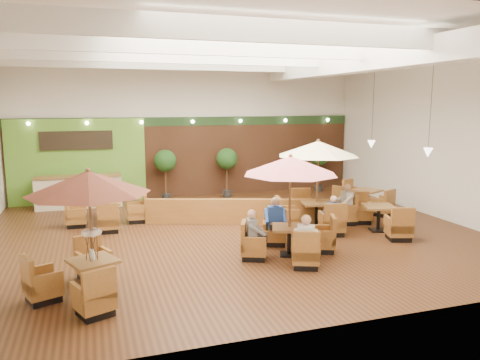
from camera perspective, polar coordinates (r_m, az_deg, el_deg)
name	(u,v)px	position (r m, az deg, el deg)	size (l,w,h in m)	color
room	(231,108)	(14.50, -1.07, 8.77)	(14.04, 14.00, 5.52)	#381E0F
service_counter	(79,192)	(18.05, -19.03, -1.34)	(3.00, 0.75, 1.18)	beige
booth_divider	(237,211)	(14.78, -0.37, -3.85)	(5.79, 0.18, 0.80)	brown
table_0	(86,205)	(9.49, -18.21, -2.97)	(2.52, 2.68, 2.57)	brown
table_1	(290,187)	(11.55, 6.12, -0.81)	(2.67, 2.67, 2.57)	brown
table_2	(318,168)	(14.38, 9.45, 1.48)	(2.75, 2.75, 2.71)	brown
table_3	(107,211)	(15.28, -15.88, -3.70)	(2.47, 2.47, 1.51)	brown
table_4	(378,219)	(14.58, 16.52, -4.54)	(1.10, 2.76, 0.98)	brown
table_5	(360,201)	(17.17, 14.47, -2.46)	(1.89, 2.67, 0.93)	brown
topiary_0	(165,163)	(18.32, -9.09, 2.08)	(0.86, 0.86, 2.00)	black
topiary_1	(227,161)	(18.85, -1.61, 2.37)	(0.86, 0.86, 1.99)	black
topiary_2	(319,157)	(20.39, 9.63, 2.74)	(0.85, 0.85, 1.97)	black
diner_0	(306,236)	(10.95, 8.03, -6.75)	(0.45, 0.43, 0.81)	silver
diner_1	(275,217)	(12.60, 4.31, -4.49)	(0.45, 0.40, 0.83)	#2953B5
diner_2	(254,229)	(11.43, 1.71, -6.01)	(0.37, 0.42, 0.78)	slate
diner_3	(333,211)	(13.73, 11.22, -3.68)	(0.36, 0.29, 0.71)	#2953B5
diner_4	(345,200)	(15.04, 12.70, -2.41)	(0.34, 0.42, 0.83)	silver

